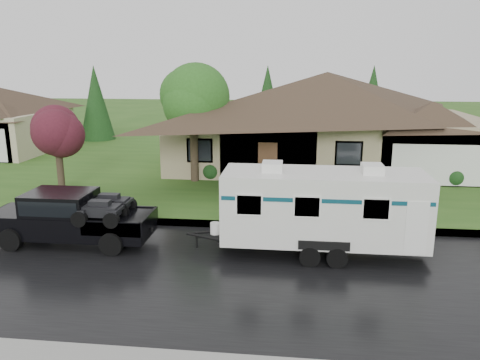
{
  "coord_description": "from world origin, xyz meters",
  "views": [
    {
      "loc": [
        0.01,
        -14.96,
        6.16
      ],
      "look_at": [
        -1.9,
        2.0,
        1.95
      ],
      "focal_mm": 35.0,
      "sensor_mm": 36.0,
      "label": 1
    }
  ],
  "objects": [
    {
      "name": "ground",
      "position": [
        0.0,
        0.0,
        0.0
      ],
      "size": [
        140.0,
        140.0,
        0.0
      ],
      "primitive_type": "plane",
      "color": "#2E581B",
      "rests_on": "ground"
    },
    {
      "name": "road",
      "position": [
        0.0,
        -2.0,
        0.01
      ],
      "size": [
        140.0,
        8.0,
        0.01
      ],
      "primitive_type": "cube",
      "color": "black",
      "rests_on": "ground"
    },
    {
      "name": "curb",
      "position": [
        0.0,
        2.25,
        0.07
      ],
      "size": [
        140.0,
        0.5,
        0.15
      ],
      "primitive_type": "cube",
      "color": "gray",
      "rests_on": "ground"
    },
    {
      "name": "lawn",
      "position": [
        0.0,
        15.0,
        0.07
      ],
      "size": [
        140.0,
        26.0,
        0.15
      ],
      "primitive_type": "cube",
      "color": "#2E581B",
      "rests_on": "ground"
    },
    {
      "name": "house_main",
      "position": [
        2.29,
        13.84,
        3.59
      ],
      "size": [
        19.44,
        10.8,
        6.9
      ],
      "color": "tan",
      "rests_on": "lawn"
    },
    {
      "name": "tree_left_green",
      "position": [
        -5.1,
        8.82,
        4.4
      ],
      "size": [
        3.7,
        3.7,
        6.13
      ],
      "color": "#382B1E",
      "rests_on": "lawn"
    },
    {
      "name": "tree_red",
      "position": [
        -11.02,
        5.83,
        3.01
      ],
      "size": [
        2.5,
        2.5,
        4.13
      ],
      "color": "#382B1E",
      "rests_on": "lawn"
    },
    {
      "name": "shrub_row",
      "position": [
        2.0,
        9.3,
        0.65
      ],
      "size": [
        13.6,
        1.0,
        1.0
      ],
      "color": "#143814",
      "rests_on": "lawn"
    },
    {
      "name": "pickup_truck",
      "position": [
        -7.73,
        -0.09,
        1.0
      ],
      "size": [
        5.6,
        2.13,
        1.87
      ],
      "color": "black",
      "rests_on": "ground"
    },
    {
      "name": "travel_trailer",
      "position": [
        1.07,
        -0.09,
        1.64
      ],
      "size": [
        6.9,
        2.43,
        3.1
      ],
      "color": "silver",
      "rests_on": "ground"
    }
  ]
}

